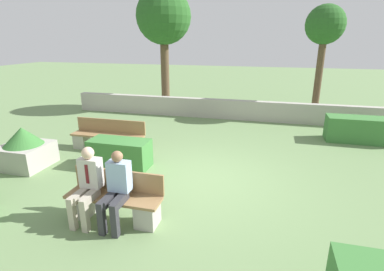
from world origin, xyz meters
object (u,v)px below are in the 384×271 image
Objects in this scene: person_seated_man at (87,182)px; tree_leftmost at (164,18)px; person_seated_woman at (116,186)px; tree_center_left at (325,28)px; bench_left_side at (108,138)px; bench_front at (115,202)px; planter_corner_left at (25,148)px.

person_seated_man is 0.26× the size of tree_leftmost.
tree_center_left is at bearing 64.43° from person_seated_woman.
bench_left_side is at bearing 121.95° from person_seated_woman.
person_seated_woman reaches higher than bench_front.
tree_leftmost is at bearing 179.14° from tree_center_left.
planter_corner_left is at bearing 154.05° from person_seated_woman.
person_seated_woman is 9.75m from tree_leftmost.
bench_front is 0.80× the size of bench_left_side.
bench_left_side is 1.99× the size of planter_corner_left.
tree_center_left reaches higher than planter_corner_left.
person_seated_woman is 3.88m from planter_corner_left.
bench_front is at bearing -59.67° from bench_left_side.
tree_center_left is at bearing 40.27° from bench_left_side.
person_seated_woman is (0.55, -0.00, -0.02)m from person_seated_man.
bench_left_side is 0.50× the size of tree_center_left.
tree_leftmost is 1.19× the size of tree_center_left.
planter_corner_left is 8.11m from tree_leftmost.
tree_center_left is at bearing -0.86° from tree_leftmost.
bench_front is 3.69m from planter_corner_left.
bench_front is at bearing -24.92° from planter_corner_left.
planter_corner_left is at bearing -131.98° from bench_left_side.
planter_corner_left is at bearing -137.19° from tree_center_left.
bench_front and bench_left_side have the same top height.
person_seated_woman is (2.07, -3.31, 0.39)m from bench_left_side.
bench_front is 10.21m from tree_center_left.
planter_corner_left is at bearing 149.98° from person_seated_man.
tree_leftmost is at bearing 100.86° from person_seated_man.
bench_front is at bearing -76.39° from tree_leftmost.
person_seated_man is 3.39m from planter_corner_left.
planter_corner_left is 10.91m from tree_center_left.
person_seated_woman is 0.26× the size of tree_leftmost.
tree_leftmost reaches higher than bench_left_side.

